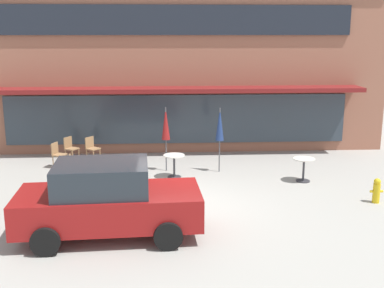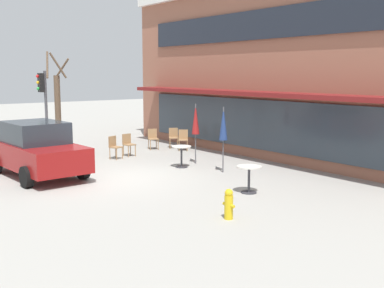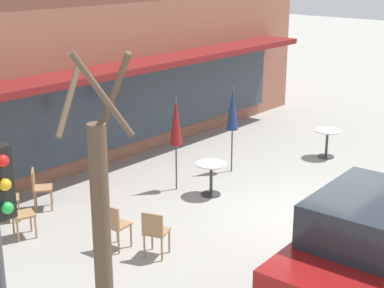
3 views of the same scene
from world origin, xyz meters
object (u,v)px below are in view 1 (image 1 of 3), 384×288
at_px(cafe_chair_4, 70,147).
at_px(parked_sedan, 107,200).
at_px(cafe_chair_3, 78,173).
at_px(patio_umbrella_cream_folded, 166,124).
at_px(fire_hydrant, 377,190).
at_px(cafe_table_streetside, 174,162).
at_px(patio_umbrella_green_folded, 220,125).
at_px(cafe_chair_0, 74,166).
at_px(cafe_chair_2, 92,147).
at_px(cafe_chair_1, 58,153).
at_px(cafe_table_near_wall, 304,166).

xyz_separation_m(cafe_chair_4, parked_sedan, (2.16, -6.88, 0.35)).
bearing_deg(cafe_chair_3, patio_umbrella_cream_folded, 35.76).
distance_m(patio_umbrella_cream_folded, fire_hydrant, 6.95).
relative_size(cafe_chair_4, parked_sedan, 0.21).
xyz_separation_m(cafe_table_streetside, patio_umbrella_green_folded, (1.55, 0.60, 1.11)).
height_order(cafe_chair_0, fire_hydrant, cafe_chair_0).
height_order(cafe_chair_0, cafe_chair_2, same).
height_order(cafe_chair_1, cafe_chair_4, same).
xyz_separation_m(cafe_table_streetside, cafe_chair_1, (-4.06, 1.40, 0.01)).
height_order(cafe_table_streetside, patio_umbrella_green_folded, patio_umbrella_green_folded).
bearing_deg(cafe_chair_1, cafe_chair_0, -63.37).
height_order(cafe_chair_3, fire_hydrant, cafe_chair_3).
bearing_deg(cafe_chair_3, cafe_chair_4, 104.40).
bearing_deg(cafe_chair_0, cafe_chair_4, 102.80).
xyz_separation_m(cafe_chair_2, fire_hydrant, (8.58, -5.00, -0.17)).
bearing_deg(cafe_chair_0, patio_umbrella_green_folded, 11.03).
bearing_deg(patio_umbrella_cream_folded, cafe_table_streetside, -72.67).
relative_size(cafe_chair_2, parked_sedan, 0.21).
relative_size(cafe_table_near_wall, cafe_chair_3, 0.85).
height_order(cafe_chair_1, cafe_chair_2, same).
bearing_deg(cafe_chair_2, cafe_table_streetside, -37.17).
relative_size(cafe_table_streetside, cafe_chair_4, 0.85).
distance_m(patio_umbrella_cream_folded, cafe_chair_0, 3.34).
height_order(cafe_table_streetside, fire_hydrant, cafe_table_streetside).
bearing_deg(cafe_chair_2, cafe_table_near_wall, -22.49).
xyz_separation_m(cafe_table_near_wall, fire_hydrant, (1.48, -2.06, -0.16)).
xyz_separation_m(cafe_chair_3, fire_hydrant, (8.49, -1.64, -0.17)).
height_order(patio_umbrella_green_folded, cafe_chair_0, patio_umbrella_green_folded).
bearing_deg(cafe_chair_0, fire_hydrant, -15.28).
bearing_deg(parked_sedan, patio_umbrella_cream_folded, 75.71).
height_order(cafe_chair_0, cafe_chair_3, same).
bearing_deg(parked_sedan, cafe_chair_0, 110.21).
xyz_separation_m(cafe_chair_3, cafe_chair_4, (-0.87, 3.40, 0.00)).
bearing_deg(cafe_chair_0, parked_sedan, -69.79).
bearing_deg(patio_umbrella_green_folded, cafe_chair_3, -159.33).
bearing_deg(cafe_chair_2, cafe_chair_0, -94.10).
bearing_deg(cafe_table_streetside, cafe_table_near_wall, -9.22).
height_order(patio_umbrella_cream_folded, cafe_chair_2, patio_umbrella_cream_folded).
height_order(cafe_chair_2, cafe_chair_3, same).
bearing_deg(cafe_chair_0, cafe_table_streetside, 5.86).
bearing_deg(patio_umbrella_green_folded, fire_hydrant, -39.46).
distance_m(cafe_table_near_wall, cafe_chair_1, 8.42).
distance_m(cafe_chair_1, parked_sedan, 6.45).
xyz_separation_m(parked_sedan, fire_hydrant, (7.21, 1.84, -0.53)).
distance_m(cafe_table_near_wall, cafe_chair_4, 8.43).
bearing_deg(fire_hydrant, patio_umbrella_cream_folded, 148.70).
distance_m(cafe_table_near_wall, fire_hydrant, 2.54).
bearing_deg(cafe_chair_2, cafe_chair_1, -140.48).
relative_size(cafe_table_near_wall, patio_umbrella_green_folded, 0.35).
height_order(patio_umbrella_cream_folded, fire_hydrant, patio_umbrella_cream_folded).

